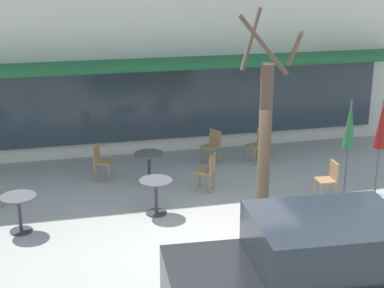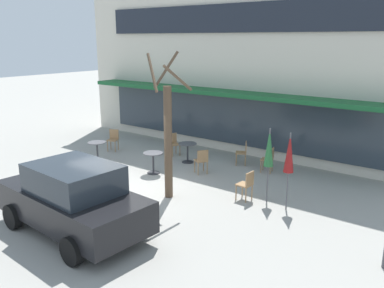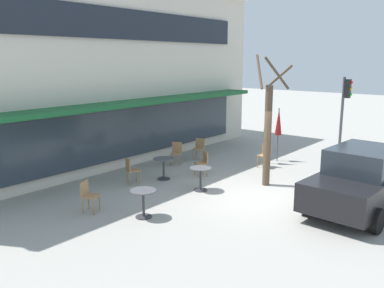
{
  "view_description": "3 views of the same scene",
  "coord_description": "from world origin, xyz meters",
  "px_view_note": "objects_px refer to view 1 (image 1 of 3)",
  "views": [
    {
      "loc": [
        -2.55,
        -9.31,
        5.17
      ],
      "look_at": [
        0.45,
        3.14,
        1.09
      ],
      "focal_mm": 55.0,
      "sensor_mm": 36.0,
      "label": 1
    },
    {
      "loc": [
        8.77,
        -8.11,
        4.64
      ],
      "look_at": [
        0.07,
        3.29,
        0.9
      ],
      "focal_mm": 38.0,
      "sensor_mm": 36.0,
      "label": 2
    },
    {
      "loc": [
        -10.47,
        -5.77,
        4.17
      ],
      "look_at": [
        0.49,
        3.19,
        1.18
      ],
      "focal_mm": 38.0,
      "sensor_mm": 36.0,
      "label": 3
    }
  ],
  "objects_px": {
    "cafe_chair_5": "(329,178)",
    "parked_sedan": "(318,275)",
    "patio_umbrella_cream_folded": "(382,125)",
    "cafe_chair_1": "(101,160)",
    "cafe_chair_0": "(208,169)",
    "street_tree": "(265,140)",
    "cafe_table_near_wall": "(19,208)",
    "cafe_chair_2": "(212,144)",
    "cafe_chair_4": "(259,143)",
    "patio_umbrella_green_folded": "(350,125)",
    "cafe_table_by_tree": "(156,191)",
    "cafe_table_streetside": "(149,163)"
  },
  "relations": [
    {
      "from": "cafe_chair_5",
      "to": "parked_sedan",
      "type": "height_order",
      "value": "parked_sedan"
    },
    {
      "from": "patio_umbrella_cream_folded",
      "to": "cafe_chair_1",
      "type": "xyz_separation_m",
      "value": [
        -6.03,
        2.3,
        -1.1
      ]
    },
    {
      "from": "cafe_chair_1",
      "to": "parked_sedan",
      "type": "relative_size",
      "value": 0.21
    },
    {
      "from": "cafe_chair_0",
      "to": "street_tree",
      "type": "bearing_deg",
      "value": -78.77
    },
    {
      "from": "cafe_table_near_wall",
      "to": "cafe_chair_2",
      "type": "xyz_separation_m",
      "value": [
        4.75,
        3.02,
        0.01
      ]
    },
    {
      "from": "cafe_chair_1",
      "to": "parked_sedan",
      "type": "bearing_deg",
      "value": -69.89
    },
    {
      "from": "cafe_chair_0",
      "to": "cafe_chair_4",
      "type": "relative_size",
      "value": 1.0
    },
    {
      "from": "patio_umbrella_green_folded",
      "to": "cafe_chair_0",
      "type": "xyz_separation_m",
      "value": [
        -3.0,
        0.89,
        -1.1
      ]
    },
    {
      "from": "cafe_table_near_wall",
      "to": "cafe_chair_2",
      "type": "distance_m",
      "value": 5.62
    },
    {
      "from": "cafe_table_near_wall",
      "to": "cafe_table_by_tree",
      "type": "distance_m",
      "value": 2.75
    },
    {
      "from": "cafe_chair_1",
      "to": "cafe_chair_5",
      "type": "bearing_deg",
      "value": -26.53
    },
    {
      "from": "cafe_chair_0",
      "to": "cafe_chair_4",
      "type": "bearing_deg",
      "value": 41.52
    },
    {
      "from": "cafe_table_near_wall",
      "to": "cafe_chair_0",
      "type": "distance_m",
      "value": 4.31
    },
    {
      "from": "cafe_chair_5",
      "to": "cafe_chair_0",
      "type": "bearing_deg",
      "value": 154.94
    },
    {
      "from": "cafe_table_streetside",
      "to": "patio_umbrella_green_folded",
      "type": "xyz_separation_m",
      "value": [
        4.24,
        -1.67,
        1.11
      ]
    },
    {
      "from": "cafe_table_by_tree",
      "to": "cafe_table_near_wall",
      "type": "bearing_deg",
      "value": -175.5
    },
    {
      "from": "cafe_chair_0",
      "to": "cafe_chair_1",
      "type": "relative_size",
      "value": 1.0
    },
    {
      "from": "patio_umbrella_cream_folded",
      "to": "street_tree",
      "type": "height_order",
      "value": "street_tree"
    },
    {
      "from": "parked_sedan",
      "to": "cafe_table_near_wall",
      "type": "bearing_deg",
      "value": 134.87
    },
    {
      "from": "cafe_chair_4",
      "to": "parked_sedan",
      "type": "distance_m",
      "value": 7.29
    },
    {
      "from": "cafe_chair_1",
      "to": "cafe_chair_2",
      "type": "distance_m",
      "value": 3.0
    },
    {
      "from": "parked_sedan",
      "to": "patio_umbrella_green_folded",
      "type": "bearing_deg",
      "value": 58.04
    },
    {
      "from": "cafe_table_streetside",
      "to": "patio_umbrella_cream_folded",
      "type": "xyz_separation_m",
      "value": [
        4.93,
        -1.83,
        1.11
      ]
    },
    {
      "from": "patio_umbrella_green_folded",
      "to": "cafe_chair_1",
      "type": "bearing_deg",
      "value": 158.23
    },
    {
      "from": "cafe_table_by_tree",
      "to": "patio_umbrella_cream_folded",
      "type": "bearing_deg",
      "value": -0.68
    },
    {
      "from": "cafe_chair_4",
      "to": "cafe_table_by_tree",
      "type": "bearing_deg",
      "value": -141.03
    },
    {
      "from": "cafe_table_near_wall",
      "to": "cafe_chair_2",
      "type": "relative_size",
      "value": 0.85
    },
    {
      "from": "street_tree",
      "to": "cafe_chair_4",
      "type": "bearing_deg",
      "value": 71.19
    },
    {
      "from": "cafe_chair_2",
      "to": "cafe_chair_4",
      "type": "distance_m",
      "value": 1.21
    },
    {
      "from": "cafe_table_by_tree",
      "to": "cafe_chair_1",
      "type": "xyz_separation_m",
      "value": [
        -0.95,
        2.24,
        0.01
      ]
    },
    {
      "from": "cafe_table_streetside",
      "to": "cafe_chair_5",
      "type": "height_order",
      "value": "cafe_chair_5"
    },
    {
      "from": "cafe_table_by_tree",
      "to": "patio_umbrella_green_folded",
      "type": "bearing_deg",
      "value": 1.35
    },
    {
      "from": "cafe_chair_0",
      "to": "street_tree",
      "type": "height_order",
      "value": "street_tree"
    },
    {
      "from": "cafe_table_near_wall",
      "to": "cafe_table_by_tree",
      "type": "xyz_separation_m",
      "value": [
        2.75,
        0.22,
        0.0
      ]
    },
    {
      "from": "patio_umbrella_green_folded",
      "to": "cafe_chair_1",
      "type": "relative_size",
      "value": 2.47
    },
    {
      "from": "street_tree",
      "to": "cafe_table_by_tree",
      "type": "bearing_deg",
      "value": 144.14
    },
    {
      "from": "parked_sedan",
      "to": "street_tree",
      "type": "relative_size",
      "value": 1.0
    },
    {
      "from": "cafe_table_near_wall",
      "to": "street_tree",
      "type": "bearing_deg",
      "value": -13.74
    },
    {
      "from": "cafe_table_streetside",
      "to": "cafe_table_by_tree",
      "type": "height_order",
      "value": "same"
    },
    {
      "from": "parked_sedan",
      "to": "cafe_table_streetside",
      "type": "bearing_deg",
      "value": 102.29
    },
    {
      "from": "cafe_chair_0",
      "to": "street_tree",
      "type": "xyz_separation_m",
      "value": [
        0.46,
        -2.33,
        1.37
      ]
    },
    {
      "from": "cafe_table_by_tree",
      "to": "cafe_chair_0",
      "type": "bearing_deg",
      "value": 35.39
    },
    {
      "from": "cafe_chair_0",
      "to": "cafe_chair_4",
      "type": "xyz_separation_m",
      "value": [
        1.8,
        1.59,
        0.0
      ]
    },
    {
      "from": "patio_umbrella_green_folded",
      "to": "cafe_chair_2",
      "type": "height_order",
      "value": "patio_umbrella_green_folded"
    },
    {
      "from": "parked_sedan",
      "to": "cafe_chair_1",
      "type": "bearing_deg",
      "value": 110.11
    },
    {
      "from": "cafe_table_by_tree",
      "to": "cafe_chair_4",
      "type": "height_order",
      "value": "cafe_chair_4"
    },
    {
      "from": "cafe_table_by_tree",
      "to": "patio_umbrella_green_folded",
      "type": "relative_size",
      "value": 0.35
    },
    {
      "from": "cafe_table_by_tree",
      "to": "cafe_chair_5",
      "type": "height_order",
      "value": "cafe_chair_5"
    },
    {
      "from": "cafe_chair_5",
      "to": "cafe_table_by_tree",
      "type": "bearing_deg",
      "value": 177.6
    },
    {
      "from": "cafe_table_streetside",
      "to": "cafe_chair_1",
      "type": "bearing_deg",
      "value": 157.13
    }
  ]
}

